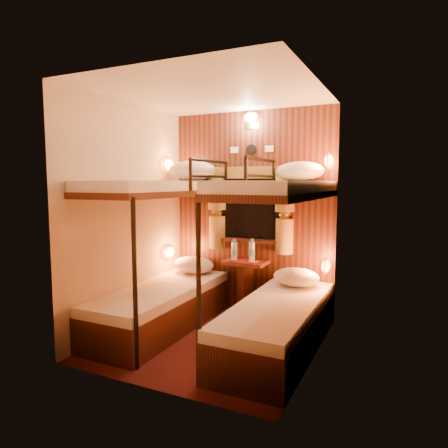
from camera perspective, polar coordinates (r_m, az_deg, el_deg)
The scene contains 22 objects.
floor at distance 4.15m, azimuth -1.58°, elevation -16.20°, with size 2.10×2.10×0.00m, color #39130F.
ceiling at distance 3.93m, azimuth -1.68°, elevation 18.24°, with size 2.10×2.10×0.00m, color silver.
wall_back at distance 4.81m, azimuth 4.03°, elevation 1.62°, with size 2.40×2.40×0.00m, color #C6B293.
wall_front at distance 2.96m, azimuth -10.84°, elevation -1.24°, with size 2.40×2.40×0.00m, color #C6B293.
wall_left at distance 4.40m, azimuth -13.34°, elevation 1.05°, with size 2.40×2.40×0.00m, color #C6B293.
wall_right at distance 3.52m, azimuth 13.05°, elevation -0.14°, with size 2.40×2.40×0.00m, color #C6B293.
back_panel at distance 4.80m, azimuth 3.96°, elevation 1.61°, with size 2.00×0.03×2.40m, color black.
bunk_left at distance 4.35m, azimuth -8.89°, elevation -7.48°, with size 0.72×1.90×1.82m.
bunk_right at distance 3.80m, azimuth 7.76°, elevation -9.47°, with size 0.72×1.90×1.82m.
window at distance 4.77m, azimuth 3.83°, elevation 1.35°, with size 1.00×0.12×0.79m.
curtains at distance 4.74m, azimuth 3.69°, elevation 2.32°, with size 1.10×0.22×1.00m.
back_fixtures at distance 4.80m, azimuth 3.90°, elevation 14.13°, with size 0.54×0.09×0.48m.
reading_lamps at distance 4.49m, azimuth 2.41°, elevation 1.82°, with size 2.00×0.20×1.25m.
table at distance 4.76m, azimuth 3.08°, elevation -8.02°, with size 0.50×0.34×0.66m.
bottle_left at distance 4.72m, azimuth 1.49°, elevation -3.87°, with size 0.07×0.07×0.25m.
bottle_right at distance 4.66m, azimuth 3.99°, elevation -3.95°, with size 0.08×0.08×0.26m.
sachet_a at distance 4.63m, azimuth 4.14°, elevation -5.40°, with size 0.09×0.06×0.01m, color silver.
sachet_b at distance 4.69m, azimuth 3.96°, elevation -5.26°, with size 0.07×0.05×0.01m, color silver.
pillow_lower_left at distance 4.92m, azimuth -4.35°, elevation -5.82°, with size 0.52×0.37×0.20m, color white.
pillow_lower_right at distance 4.38m, azimuth 10.27°, elevation -7.47°, with size 0.50×0.35×0.20m, color white.
pillow_upper_left at distance 4.80m, azimuth -4.63°, elevation 7.64°, with size 0.60×0.43×0.23m, color white.
pillow_upper_right at distance 4.34m, azimuth 10.84°, elevation 7.47°, with size 0.51×0.36×0.20m, color white.
Camera 1 is at (1.73, -3.42, 1.57)m, focal length 32.00 mm.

